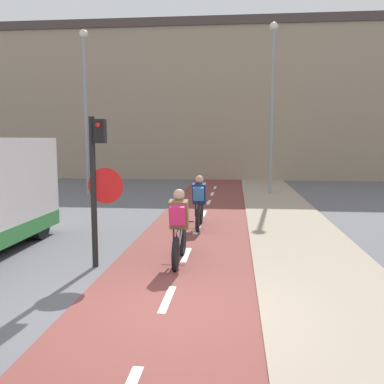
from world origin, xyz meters
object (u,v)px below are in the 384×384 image
Objects in this scene: cyclist_near at (179,228)px; cyclist_far at (199,203)px; traffic_light_pole at (98,175)px; street_lamp_sidewalk at (272,92)px; street_lamp_far at (85,96)px.

cyclist_far is (0.11, 3.36, -0.01)m from cyclist_near.
street_lamp_sidewalk is at bearing 69.99° from traffic_light_pole.
street_lamp_sidewalk is (8.00, 0.77, 0.15)m from street_lamp_far.
cyclist_far is at bearing -50.76° from street_lamp_far.
traffic_light_pole is 11.45m from street_lamp_far.
cyclist_near reaches higher than cyclist_far.
street_lamp_sidewalk is 4.25× the size of cyclist_near.
traffic_light_pole is 0.40× the size of street_lamp_far.
street_lamp_far reaches higher than cyclist_far.
street_lamp_far is at bearing -174.50° from street_lamp_sidewalk.
cyclist_near is (5.39, -10.09, -3.57)m from street_lamp_far.
cyclist_near is at bearing -61.90° from street_lamp_far.
street_lamp_sidewalk is 4.31× the size of cyclist_far.
cyclist_far is at bearing 88.12° from cyclist_near.
cyclist_far is (-2.51, -7.50, -3.73)m from street_lamp_sidewalk.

